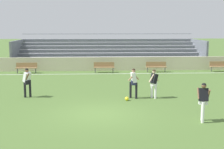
{
  "coord_description": "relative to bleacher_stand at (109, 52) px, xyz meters",
  "views": [
    {
      "loc": [
        -0.16,
        -13.92,
        4.11
      ],
      "look_at": [
        0.88,
        4.87,
        1.08
      ],
      "focal_mm": 49.44,
      "sensor_mm": 36.0,
      "label": 1
    }
  ],
  "objects": [
    {
      "name": "player_white_dropping_back",
      "position": [
        0.69,
        -14.47,
        -0.35
      ],
      "size": [
        0.68,
        0.46,
        1.71
      ],
      "color": "black",
      "rests_on": "ground"
    },
    {
      "name": "bench_near_wall_gap",
      "position": [
        -0.69,
        -4.73,
        -0.82
      ],
      "size": [
        1.8,
        0.4,
        0.9
      ],
      "color": "#99754C",
      "rests_on": "ground"
    },
    {
      "name": "player_dark_wide_right",
      "position": [
        1.84,
        -14.49,
        -0.4
      ],
      "size": [
        0.68,
        0.5,
        1.63
      ],
      "color": "white",
      "rests_on": "ground"
    },
    {
      "name": "player_dark_overlapping",
      "position": [
        3.12,
        -18.9,
        -0.36
      ],
      "size": [
        0.52,
        0.54,
        1.69
      ],
      "color": "white",
      "rests_on": "ground"
    },
    {
      "name": "player_white_wide_left",
      "position": [
        -5.36,
        -13.88,
        -0.37
      ],
      "size": [
        0.54,
        0.69,
        1.68
      ],
      "color": "black",
      "rests_on": "ground"
    },
    {
      "name": "bleacher_stand",
      "position": [
        0.0,
        0.0,
        0.0
      ],
      "size": [
        18.67,
        5.55,
        3.18
      ],
      "color": "#B2B2B7",
      "rests_on": "ground"
    },
    {
      "name": "bench_far_right",
      "position": [
        9.66,
        -4.73,
        -0.82
      ],
      "size": [
        1.8,
        0.4,
        0.9
      ],
      "color": "#99754C",
      "rests_on": "ground"
    },
    {
      "name": "ground_plane",
      "position": [
        -1.31,
        -17.52,
        -1.37
      ],
      "size": [
        160.0,
        160.0,
        0.0
      ],
      "primitive_type": "plane",
      "color": "#4C6B30"
    },
    {
      "name": "sideline_wall",
      "position": [
        -1.31,
        -3.61,
        -0.75
      ],
      "size": [
        48.0,
        0.16,
        1.24
      ],
      "primitive_type": "cube",
      "color": "beige",
      "rests_on": "ground"
    },
    {
      "name": "bench_centre_sideline",
      "position": [
        3.92,
        -4.73,
        -0.82
      ],
      "size": [
        1.8,
        0.4,
        0.9
      ],
      "color": "#99754C",
      "rests_on": "ground"
    },
    {
      "name": "bench_far_left",
      "position": [
        -7.38,
        -4.73,
        -0.82
      ],
      "size": [
        1.8,
        0.4,
        0.9
      ],
      "color": "#99754C",
      "rests_on": "ground"
    },
    {
      "name": "field_line_sideline",
      "position": [
        -1.31,
        -5.51,
        -1.37
      ],
      "size": [
        44.0,
        0.12,
        0.01
      ],
      "primitive_type": "cube",
      "color": "white",
      "rests_on": "ground"
    },
    {
      "name": "soccer_ball",
      "position": [
        0.26,
        -15.02,
        -1.26
      ],
      "size": [
        0.22,
        0.22,
        0.22
      ],
      "primitive_type": "sphere",
      "color": "yellow",
      "rests_on": "ground"
    }
  ]
}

